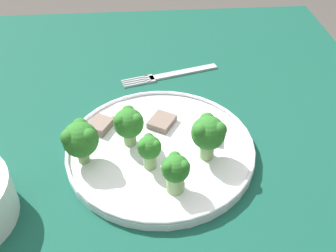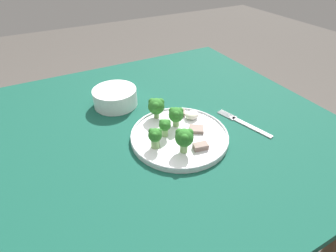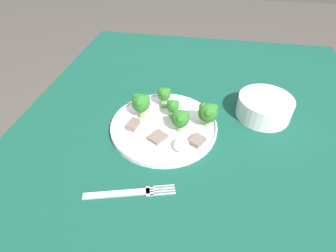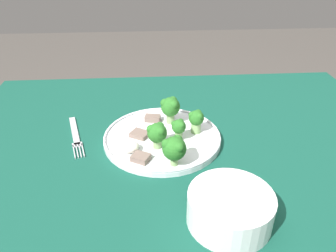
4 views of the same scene
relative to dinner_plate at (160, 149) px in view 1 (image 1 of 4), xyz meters
name	(u,v)px [view 1 (image 1 of 4)]	position (x,y,z in m)	size (l,w,h in m)	color
table	(105,223)	(-0.05, 0.09, -0.11)	(1.15, 1.02, 0.74)	#114738
dinner_plate	(160,149)	(0.00, 0.00, 0.00)	(0.29, 0.29, 0.02)	white
fork	(171,75)	(0.22, -0.04, -0.01)	(0.07, 0.19, 0.00)	#B2B2B7
broccoli_floret_near_rim_left	(129,123)	(0.01, 0.05, 0.04)	(0.05, 0.05, 0.06)	#7FA866
broccoli_floret_center_left	(208,133)	(-0.03, -0.07, 0.05)	(0.05, 0.05, 0.07)	#7FA866
broccoli_floret_back_left	(80,139)	(-0.02, 0.11, 0.05)	(0.05, 0.05, 0.07)	#7FA866
broccoli_floret_front_left	(149,148)	(-0.04, 0.02, 0.04)	(0.04, 0.03, 0.05)	#7FA866
broccoli_floret_center_back	(175,170)	(-0.08, -0.01, 0.04)	(0.04, 0.04, 0.06)	#7FA866
meat_slice_front_slice	(100,125)	(0.05, 0.09, 0.01)	(0.05, 0.05, 0.01)	#756056
meat_slice_middle_slice	(162,122)	(0.05, -0.01, 0.01)	(0.05, 0.05, 0.01)	#756056
meat_slice_rear_slice	(210,132)	(0.02, -0.08, 0.01)	(0.04, 0.03, 0.02)	#756056
sauce_dollop	(123,112)	(0.08, 0.06, 0.02)	(0.04, 0.04, 0.02)	silver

